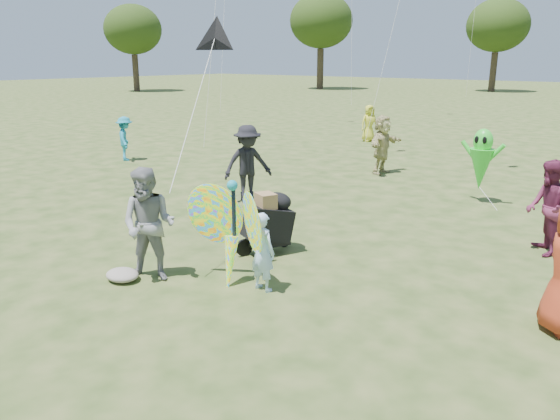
% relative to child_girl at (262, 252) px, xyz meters
% --- Properties ---
extents(ground, '(160.00, 160.00, 0.00)m').
position_rel_child_girl_xyz_m(ground, '(0.13, -1.02, -0.59)').
color(ground, '#51592B').
rests_on(ground, ground).
extents(child_girl, '(0.44, 0.30, 1.18)m').
position_rel_child_girl_xyz_m(child_girl, '(0.00, 0.00, 0.00)').
color(child_girl, '#B4DCFF').
rests_on(child_girl, ground).
extents(adult_man, '(1.06, 0.99, 1.75)m').
position_rel_child_girl_xyz_m(adult_man, '(-1.58, -0.77, 0.28)').
color(adult_man, gray).
rests_on(adult_man, ground).
extents(grey_bag, '(0.55, 0.45, 0.18)m').
position_rel_child_girl_xyz_m(grey_bag, '(-1.90, -1.09, -0.50)').
color(grey_bag, gray).
rests_on(grey_bag, ground).
extents(crowd_b, '(1.13, 1.34, 1.80)m').
position_rel_child_girl_xyz_m(crowd_b, '(-3.64, 3.68, 0.31)').
color(crowd_b, black).
rests_on(crowd_b, ground).
extents(crowd_d, '(0.52, 1.59, 1.71)m').
position_rel_child_girl_xyz_m(crowd_d, '(-2.77, 8.53, 0.26)').
color(crowd_d, tan).
rests_on(crowd_d, ground).
extents(crowd_e, '(0.94, 1.01, 1.65)m').
position_rel_child_girl_xyz_m(crowd_e, '(2.77, 4.24, 0.23)').
color(crowd_e, '#6C2443').
rests_on(crowd_e, ground).
extents(crowd_g, '(0.78, 0.85, 1.46)m').
position_rel_child_girl_xyz_m(crowd_g, '(-6.28, 13.85, 0.14)').
color(crowd_g, gold).
rests_on(crowd_g, ground).
extents(crowd_i, '(1.07, 0.99, 1.44)m').
position_rel_child_girl_xyz_m(crowd_i, '(-10.35, 5.07, 0.13)').
color(crowd_i, teal).
rests_on(crowd_i, ground).
extents(jogging_stroller, '(0.76, 1.14, 1.09)m').
position_rel_child_girl_xyz_m(jogging_stroller, '(-0.93, 1.26, 0.02)').
color(jogging_stroller, black).
rests_on(jogging_stroller, ground).
extents(butterfly_kite, '(1.74, 0.75, 1.78)m').
position_rel_child_girl_xyz_m(butterfly_kite, '(-0.53, -0.08, 0.21)').
color(butterfly_kite, '#FF2838').
rests_on(butterfly_kite, ground).
extents(delta_kite_rig, '(1.74, 2.59, 2.63)m').
position_rel_child_girl_xyz_m(delta_kite_rig, '(-2.46, 1.57, 3.01)').
color(delta_kite_rig, black).
rests_on(delta_kite_rig, ground).
extents(alien_kite, '(1.12, 0.69, 1.74)m').
position_rel_child_girl_xyz_m(alien_kite, '(0.65, 6.96, 0.38)').
color(alien_kite, '#33DA34').
rests_on(alien_kite, ground).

